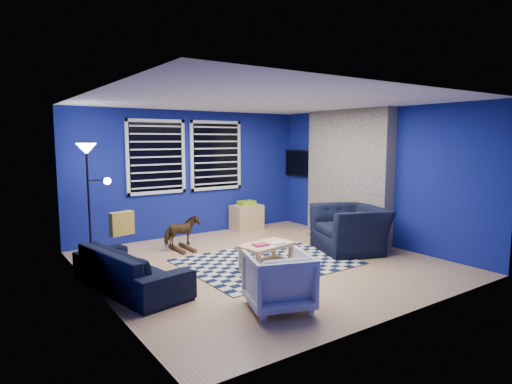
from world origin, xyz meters
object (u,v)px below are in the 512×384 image
armchair_big (350,229)px  rocking_horse (182,231)px  coffee_table (266,251)px  cabinet (247,217)px  sofa (130,268)px  tv (301,163)px  armchair_bent (278,281)px  floor_lamp (88,164)px

armchair_big → rocking_horse: 2.93m
coffee_table → cabinet: size_ratio=1.35×
sofa → coffee_table: bearing=-110.2°
tv → armchair_big: tv is taller
sofa → cabinet: (3.26, 2.20, 0.00)m
rocking_horse → tv: bearing=-85.9°
armchair_bent → tv: bearing=-114.4°
tv → rocking_horse: bearing=-170.2°
coffee_table → cabinet: (1.31, 2.53, -0.01)m
armchair_bent → coffee_table: 1.50m
coffee_table → cabinet: 2.85m
armchair_big → sofa: bearing=-74.7°
armchair_big → cabinet: bearing=-148.7°
armchair_bent → cabinet: 4.34m
armchair_big → cabinet: size_ratio=1.84×
tv → rocking_horse: 3.39m
rocking_horse → floor_lamp: size_ratio=0.33×
armchair_big → armchair_bent: 2.90m
tv → rocking_horse: tv is taller
rocking_horse → armchair_big: bearing=-131.3°
armchair_bent → coffee_table: armchair_bent is taller
armchair_bent → rocking_horse: (0.20, 3.02, 0.01)m
armchair_big → coffee_table: 1.82m
cabinet → floor_lamp: floor_lamp is taller
sofa → rocking_horse: (1.38, 1.40, 0.06)m
armchair_big → coffee_table: armchair_big is taller
armchair_bent → coffee_table: bearing=-101.8°
tv → coffee_table: size_ratio=1.14×
tv → sofa: bearing=-156.8°
armchair_big → rocking_horse: (-2.38, 1.70, -0.05)m
armchair_big → cabinet: (-0.51, 2.50, -0.11)m
armchair_bent → cabinet: bearing=-99.6°
tv → cabinet: (-1.29, 0.25, -1.12)m
tv → floor_lamp: floor_lamp is taller
armchair_big → rocking_horse: size_ratio=1.91×
armchair_bent → floor_lamp: bearing=-51.7°
tv → armchair_big: bearing=-109.1°
armchair_bent → rocking_horse: bearing=-74.8°
sofa → rocking_horse: rocking_horse is taller
armchair_big → coffee_table: (-1.82, -0.03, -0.11)m
armchair_bent → cabinet: (2.08, 3.82, -0.05)m
armchair_bent → floor_lamp: floor_lamp is taller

